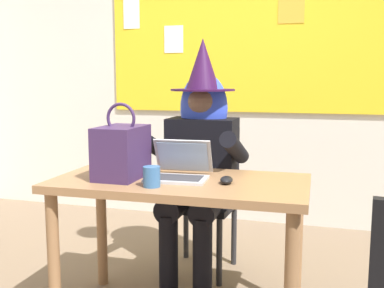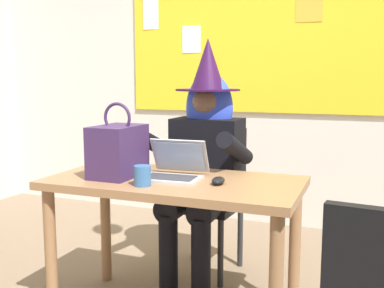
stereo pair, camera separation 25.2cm
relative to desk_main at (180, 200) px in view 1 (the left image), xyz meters
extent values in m
cube|color=silver|center=(0.03, 1.78, 0.77)|extent=(5.41, 0.10, 2.79)
cube|color=yellow|center=(0.03, 1.72, 0.93)|extent=(2.40, 0.02, 1.20)
cube|color=white|center=(-0.61, 1.70, 0.94)|extent=(0.17, 0.01, 0.23)
cube|color=gold|center=(0.38, 1.70, 1.19)|extent=(0.21, 0.01, 0.30)
cube|color=white|center=(-1.00, 1.70, 1.19)|extent=(0.15, 0.01, 0.28)
cube|color=#8E6642|center=(0.00, 0.00, 0.09)|extent=(1.26, 0.66, 0.04)
cylinder|color=#8E6642|center=(-0.56, -0.27, -0.28)|extent=(0.06, 0.06, 0.69)
cylinder|color=#8E6642|center=(-0.57, 0.24, -0.28)|extent=(0.06, 0.06, 0.69)
cylinder|color=#8E6642|center=(0.56, 0.27, -0.28)|extent=(0.06, 0.06, 0.69)
cube|color=black|center=(-0.05, 0.60, -0.18)|extent=(0.44, 0.44, 0.04)
cube|color=black|center=(-0.04, 0.79, 0.06)|extent=(0.38, 0.06, 0.45)
cylinder|color=#262628|center=(0.11, 0.42, -0.41)|extent=(0.04, 0.04, 0.42)
cylinder|color=#262628|center=(-0.23, 0.44, -0.41)|extent=(0.04, 0.04, 0.42)
cylinder|color=#262628|center=(0.13, 0.76, -0.41)|extent=(0.04, 0.04, 0.42)
cylinder|color=#262628|center=(-0.21, 0.78, -0.41)|extent=(0.04, 0.04, 0.42)
cylinder|color=black|center=(0.05, 0.24, -0.39)|extent=(0.11, 0.11, 0.46)
cylinder|color=black|center=(-0.15, 0.24, -0.39)|extent=(0.11, 0.11, 0.46)
cylinder|color=black|center=(0.05, 0.41, -0.13)|extent=(0.15, 0.42, 0.15)
cylinder|color=black|center=(-0.15, 0.40, -0.13)|extent=(0.15, 0.42, 0.15)
cube|color=black|center=(-0.05, 0.62, 0.10)|extent=(0.42, 0.26, 0.52)
cylinder|color=black|center=(0.20, 0.39, 0.21)|extent=(0.10, 0.46, 0.24)
cylinder|color=black|center=(-0.30, 0.38, 0.21)|extent=(0.10, 0.46, 0.24)
sphere|color=brown|center=(-0.05, 0.62, 0.46)|extent=(0.20, 0.20, 0.20)
ellipsoid|color=blue|center=(-0.05, 0.65, 0.42)|extent=(0.30, 0.22, 0.44)
cylinder|color=#2D0F38|center=(-0.05, 0.62, 0.53)|extent=(0.40, 0.40, 0.01)
cone|color=#2D0F38|center=(-0.05, 0.62, 0.69)|extent=(0.21, 0.21, 0.31)
cube|color=#B7B7BC|center=(-0.01, -0.03, 0.11)|extent=(0.31, 0.21, 0.01)
cube|color=#333338|center=(-0.01, -0.03, 0.12)|extent=(0.26, 0.16, 0.00)
cube|color=#B7B7BC|center=(-0.02, 0.11, 0.21)|extent=(0.30, 0.12, 0.18)
cube|color=#99B7E0|center=(-0.02, 0.10, 0.20)|extent=(0.27, 0.10, 0.15)
ellipsoid|color=black|center=(0.24, -0.02, 0.12)|extent=(0.07, 0.11, 0.03)
cube|color=#38234C|center=(-0.29, -0.05, 0.24)|extent=(0.20, 0.30, 0.26)
torus|color=#38234C|center=(-0.29, -0.05, 0.41)|extent=(0.16, 0.02, 0.16)
cylinder|color=#336099|center=(-0.07, -0.19, 0.15)|extent=(0.08, 0.08, 0.09)
camera|label=1|loc=(0.69, -2.09, 0.59)|focal=42.44mm
camera|label=2|loc=(0.92, -2.01, 0.59)|focal=42.44mm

